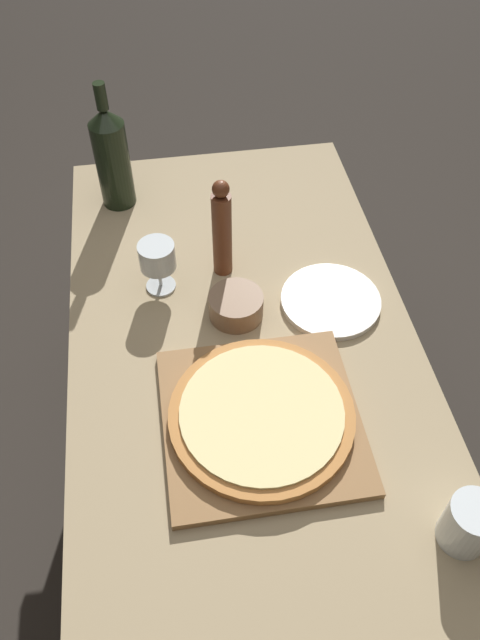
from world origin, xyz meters
name	(u,v)px	position (x,y,z in m)	size (l,w,h in m)	color
ground_plane	(246,507)	(0.00, 0.00, 0.00)	(12.00, 12.00, 0.00)	#2D2823
dining_table	(248,387)	(0.00, 0.00, 0.63)	(0.74, 1.47, 0.73)	#9E8966
cutting_board	(261,420)	(0.00, -0.15, 0.74)	(0.37, 0.37, 0.02)	olive
pizza	(261,414)	(0.00, -0.15, 0.76)	(0.35, 0.35, 0.02)	#BC7A3D
wine_bottle	(112,157)	(-0.25, 0.56, 0.87)	(0.09, 0.09, 0.33)	black
pepper_mill	(222,230)	(-0.02, 0.27, 0.86)	(0.04, 0.04, 0.25)	#5B2D19
wine_glass	(157,258)	(-0.16, 0.24, 0.82)	(0.08, 0.08, 0.13)	silver
small_bowl	(236,306)	(-0.01, 0.13, 0.76)	(0.12, 0.12, 0.06)	#84664C
drinking_tumbler	(469,524)	(0.29, -0.42, 0.79)	(0.08, 0.08, 0.10)	silver
dinner_plate	(331,301)	(0.21, 0.13, 0.74)	(0.22, 0.22, 0.01)	silver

